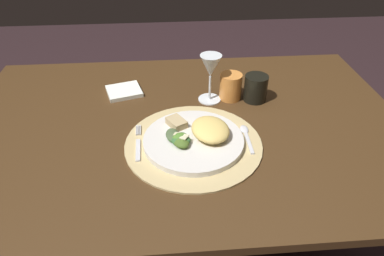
{
  "coord_description": "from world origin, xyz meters",
  "views": [
    {
      "loc": [
        -0.04,
        -0.85,
        1.31
      ],
      "look_at": [
        0.02,
        -0.06,
        0.74
      ],
      "focal_mm": 32.3,
      "sensor_mm": 36.0,
      "label": 1
    }
  ],
  "objects_px": {
    "amber_tumbler": "(231,86)",
    "dark_tumbler": "(256,88)",
    "dining_table": "(184,150)",
    "napkin": "(124,91)",
    "spoon": "(246,134)",
    "wine_glass": "(211,69)",
    "dinner_plate": "(193,140)",
    "fork": "(138,144)"
  },
  "relations": [
    {
      "from": "dark_tumbler",
      "to": "dining_table",
      "type": "bearing_deg",
      "value": -154.7
    },
    {
      "from": "spoon",
      "to": "dark_tumbler",
      "type": "relative_size",
      "value": 1.51
    },
    {
      "from": "fork",
      "to": "dining_table",
      "type": "bearing_deg",
      "value": 38.62
    },
    {
      "from": "dining_table",
      "to": "spoon",
      "type": "height_order",
      "value": "spoon"
    },
    {
      "from": "spoon",
      "to": "dark_tumbler",
      "type": "xyz_separation_m",
      "value": [
        0.07,
        0.2,
        0.03
      ]
    },
    {
      "from": "dinner_plate",
      "to": "spoon",
      "type": "distance_m",
      "value": 0.15
    },
    {
      "from": "amber_tumbler",
      "to": "dark_tumbler",
      "type": "relative_size",
      "value": 1.0
    },
    {
      "from": "amber_tumbler",
      "to": "dark_tumbler",
      "type": "height_order",
      "value": "same"
    },
    {
      "from": "dining_table",
      "to": "napkin",
      "type": "xyz_separation_m",
      "value": [
        -0.19,
        0.19,
        0.11
      ]
    },
    {
      "from": "fork",
      "to": "napkin",
      "type": "height_order",
      "value": "napkin"
    },
    {
      "from": "fork",
      "to": "spoon",
      "type": "xyz_separation_m",
      "value": [
        0.3,
        0.02,
        -0.0
      ]
    },
    {
      "from": "dining_table",
      "to": "fork",
      "type": "relative_size",
      "value": 8.52
    },
    {
      "from": "fork",
      "to": "dark_tumbler",
      "type": "distance_m",
      "value": 0.43
    },
    {
      "from": "spoon",
      "to": "amber_tumbler",
      "type": "distance_m",
      "value": 0.22
    },
    {
      "from": "wine_glass",
      "to": "dinner_plate",
      "type": "bearing_deg",
      "value": -107.39
    },
    {
      "from": "wine_glass",
      "to": "amber_tumbler",
      "type": "height_order",
      "value": "wine_glass"
    },
    {
      "from": "amber_tumbler",
      "to": "dark_tumbler",
      "type": "distance_m",
      "value": 0.08
    },
    {
      "from": "dinner_plate",
      "to": "fork",
      "type": "relative_size",
      "value": 1.75
    },
    {
      "from": "wine_glass",
      "to": "napkin",
      "type": "bearing_deg",
      "value": 166.73
    },
    {
      "from": "dinner_plate",
      "to": "wine_glass",
      "type": "distance_m",
      "value": 0.26
    },
    {
      "from": "dark_tumbler",
      "to": "napkin",
      "type": "bearing_deg",
      "value": 169.82
    },
    {
      "from": "dining_table",
      "to": "dinner_plate",
      "type": "distance_m",
      "value": 0.16
    },
    {
      "from": "napkin",
      "to": "amber_tumbler",
      "type": "bearing_deg",
      "value": -9.7
    },
    {
      "from": "dinner_plate",
      "to": "wine_glass",
      "type": "relative_size",
      "value": 1.74
    },
    {
      "from": "napkin",
      "to": "dark_tumbler",
      "type": "xyz_separation_m",
      "value": [
        0.43,
        -0.08,
        0.04
      ]
    },
    {
      "from": "fork",
      "to": "napkin",
      "type": "relative_size",
      "value": 1.43
    },
    {
      "from": "dark_tumbler",
      "to": "amber_tumbler",
      "type": "bearing_deg",
      "value": 167.7
    },
    {
      "from": "spoon",
      "to": "dark_tumbler",
      "type": "height_order",
      "value": "dark_tumbler"
    },
    {
      "from": "fork",
      "to": "wine_glass",
      "type": "relative_size",
      "value": 1.0
    },
    {
      "from": "napkin",
      "to": "dark_tumbler",
      "type": "height_order",
      "value": "dark_tumbler"
    },
    {
      "from": "wine_glass",
      "to": "amber_tumbler",
      "type": "relative_size",
      "value": 1.83
    },
    {
      "from": "dining_table",
      "to": "wine_glass",
      "type": "distance_m",
      "value": 0.27
    },
    {
      "from": "dinner_plate",
      "to": "napkin",
      "type": "distance_m",
      "value": 0.37
    },
    {
      "from": "dining_table",
      "to": "spoon",
      "type": "distance_m",
      "value": 0.22
    },
    {
      "from": "fork",
      "to": "wine_glass",
      "type": "bearing_deg",
      "value": 45.64
    },
    {
      "from": "fork",
      "to": "amber_tumbler",
      "type": "distance_m",
      "value": 0.38
    },
    {
      "from": "fork",
      "to": "dinner_plate",
      "type": "bearing_deg",
      "value": -1.21
    },
    {
      "from": "spoon",
      "to": "napkin",
      "type": "bearing_deg",
      "value": 142.8
    },
    {
      "from": "dinner_plate",
      "to": "spoon",
      "type": "height_order",
      "value": "dinner_plate"
    },
    {
      "from": "dark_tumbler",
      "to": "wine_glass",
      "type": "bearing_deg",
      "value": 175.92
    },
    {
      "from": "dining_table",
      "to": "dark_tumbler",
      "type": "xyz_separation_m",
      "value": [
        0.24,
        0.11,
        0.15
      ]
    },
    {
      "from": "spoon",
      "to": "napkin",
      "type": "height_order",
      "value": "napkin"
    }
  ]
}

